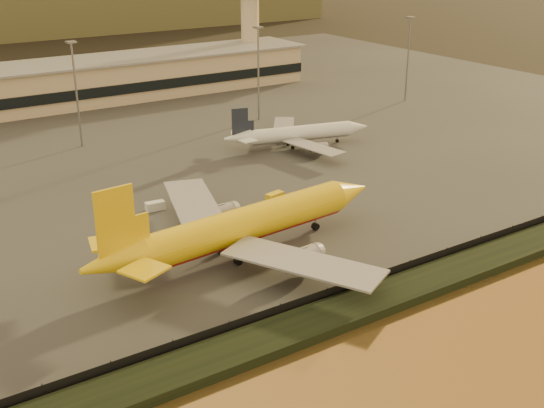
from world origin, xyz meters
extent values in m
plane|color=black|center=(0.00, 0.00, 0.00)|extent=(900.00, 900.00, 0.00)
cube|color=black|center=(0.00, -17.00, 0.70)|extent=(320.00, 7.00, 1.40)
cube|color=#2D2D2D|center=(0.00, 95.00, 0.10)|extent=(320.00, 220.00, 0.20)
cube|color=black|center=(0.00, -13.00, 1.30)|extent=(300.00, 0.05, 2.20)
cube|color=tan|center=(0.00, 125.00, 6.20)|extent=(160.00, 22.00, 12.00)
cube|color=black|center=(0.00, 113.80, 5.20)|extent=(160.00, 0.60, 3.00)
cube|color=gray|center=(0.00, 125.00, 12.50)|extent=(164.00, 24.00, 0.60)
cylinder|color=tan|center=(70.00, 131.00, 15.20)|extent=(6.40, 6.40, 30.00)
cylinder|color=slate|center=(-10.00, 80.00, 12.70)|extent=(0.50, 0.50, 25.00)
cube|color=slate|center=(-10.00, 80.00, 25.40)|extent=(2.20, 2.20, 0.40)
cylinder|color=slate|center=(40.00, 78.00, 12.70)|extent=(0.50, 0.50, 25.00)
cube|color=slate|center=(40.00, 78.00, 25.40)|extent=(2.20, 2.20, 0.40)
cylinder|color=slate|center=(90.00, 72.00, 12.70)|extent=(0.50, 0.50, 25.00)
cube|color=slate|center=(90.00, 72.00, 25.40)|extent=(2.20, 2.20, 0.40)
cylinder|color=#DFB30B|center=(-6.72, 7.06, 5.47)|extent=(38.76, 8.95, 5.55)
cylinder|color=#9E1109|center=(-6.72, 7.06, 4.50)|extent=(37.59, 7.64, 4.33)
cone|color=#DFB30B|center=(16.14, 9.11, 5.47)|extent=(7.94, 6.19, 5.55)
cone|color=#DFB30B|center=(-30.64, 4.92, 5.89)|extent=(10.06, 6.38, 5.55)
cube|color=#DFB30B|center=(-29.58, 5.02, 11.99)|extent=(5.89, 0.97, 9.71)
cube|color=#DFB30B|center=(-29.01, 10.64, 6.30)|extent=(6.38, 6.33, 0.33)
cube|color=#DFB30B|center=(-28.02, -0.41, 6.30)|extent=(6.98, 6.94, 0.33)
cube|color=gray|center=(-9.10, 21.69, 4.50)|extent=(14.12, 25.15, 0.33)
cylinder|color=gray|center=(-6.12, 18.34, 2.97)|extent=(6.65, 3.61, 3.05)
cube|color=gray|center=(-6.46, -7.76, 4.50)|extent=(17.59, 24.78, 0.33)
cylinder|color=gray|center=(-4.13, -3.93, 2.97)|extent=(6.65, 3.61, 3.05)
cylinder|color=black|center=(7.90, 8.37, 0.81)|extent=(1.30, 1.08, 1.22)
cylinder|color=slate|center=(7.90, 8.37, 1.45)|extent=(0.21, 0.21, 2.50)
cylinder|color=black|center=(-10.48, 4.22, 0.81)|extent=(1.30, 1.08, 1.22)
cylinder|color=slate|center=(-10.48, 4.22, 1.45)|extent=(0.21, 0.21, 2.50)
cylinder|color=black|center=(-10.93, 9.19, 0.81)|extent=(1.30, 1.08, 1.22)
cylinder|color=slate|center=(-10.93, 9.19, 1.45)|extent=(0.21, 0.21, 2.50)
cylinder|color=silver|center=(34.91, 50.71, 3.61)|extent=(25.96, 9.64, 3.59)
cylinder|color=gray|center=(34.91, 50.71, 2.98)|extent=(25.07, 8.70, 2.80)
cone|color=silver|center=(49.90, 47.03, 3.61)|extent=(5.74, 4.68, 3.59)
cone|color=silver|center=(19.22, 54.56, 3.88)|extent=(7.13, 5.03, 3.59)
cube|color=#1A1F30|center=(19.92, 54.39, 7.83)|extent=(3.90, 1.22, 6.28)
cube|color=silver|center=(21.47, 57.70, 4.15)|extent=(4.85, 4.79, 0.22)
cube|color=silver|center=(19.76, 50.73, 4.15)|extent=(3.83, 3.67, 0.22)
cube|color=gray|center=(36.56, 60.47, 2.98)|extent=(13.52, 16.04, 0.22)
cylinder|color=gray|center=(37.73, 57.69, 1.99)|extent=(4.65, 2.94, 1.97)
cube|color=gray|center=(31.86, 41.29, 2.98)|extent=(7.28, 16.71, 0.22)
cylinder|color=gray|center=(34.18, 43.22, 1.99)|extent=(4.65, 2.94, 1.97)
cylinder|color=black|center=(44.50, 48.36, 0.59)|extent=(0.92, 0.80, 0.79)
cylinder|color=slate|center=(44.50, 48.36, 1.01)|extent=(0.19, 0.19, 1.62)
cylinder|color=black|center=(31.91, 49.78, 0.59)|extent=(0.92, 0.80, 0.79)
cylinder|color=slate|center=(31.91, 49.78, 1.01)|extent=(0.19, 0.19, 1.62)
cylinder|color=black|center=(32.68, 52.92, 0.59)|extent=(0.92, 0.80, 0.79)
cylinder|color=slate|center=(32.68, 52.92, 1.01)|extent=(0.19, 0.19, 1.62)
cube|color=#DFB30B|center=(9.51, 23.85, 1.03)|extent=(3.94, 2.37, 1.66)
cube|color=silver|center=(-12.01, 32.37, 1.02)|extent=(3.77, 1.99, 1.63)
camera|label=1|loc=(-59.05, -79.51, 49.43)|focal=45.00mm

